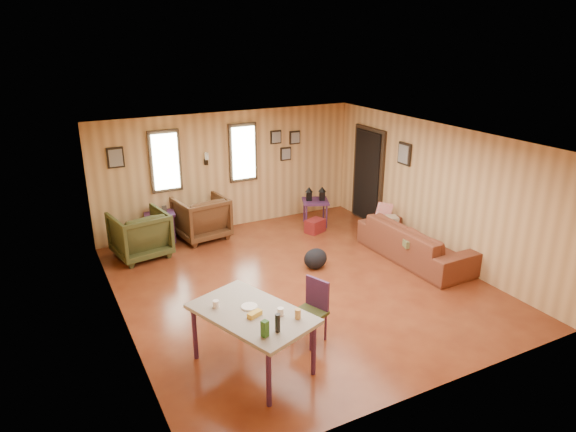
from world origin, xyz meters
The scene contains 11 objects.
room centered at (0.17, 0.27, 1.21)m, with size 5.54×6.04×2.44m.
sofa centered at (2.30, -0.11, 0.44)m, with size 2.27×0.66×0.89m, color brown.
recliner_brown centered at (-0.76, 2.63, 0.47)m, with size 0.91×0.85×0.94m, color #4E2E17.
recliner_green centered at (-2.03, 2.29, 0.47)m, with size 0.91×0.85×0.94m, color #393C1B.
end_table centered at (-1.53, 2.86, 0.41)m, with size 0.65×0.60×0.72m.
side_table centered at (1.59, 2.22, 0.57)m, with size 0.69×0.69×0.84m.
cooler centered at (1.38, 1.85, 0.14)m, with size 0.45×0.39×0.27m.
backpack centered at (0.53, 0.38, 0.18)m, with size 0.51×0.46×0.37m.
sofa_pillows centered at (2.23, 0.27, 0.50)m, with size 0.82×1.67×0.34m.
dining_table centered at (-1.54, -1.66, 0.69)m, with size 1.35×1.70×0.98m.
dining_chair centered at (-0.61, -1.46, 0.48)m, with size 0.50×0.50×0.85m.
Camera 1 is at (-3.62, -6.56, 3.90)m, focal length 32.00 mm.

